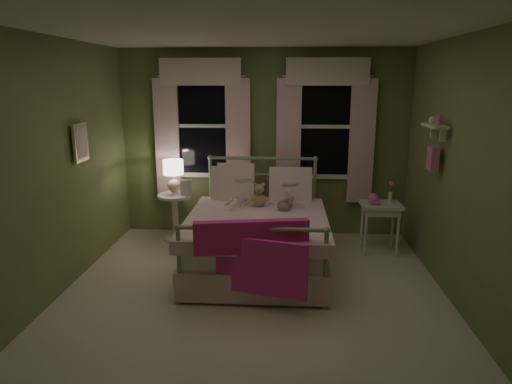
# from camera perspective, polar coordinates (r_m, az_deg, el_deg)

# --- Properties ---
(room_shell) EXTENTS (4.20, 4.20, 4.20)m
(room_shell) POSITION_cam_1_polar(r_m,az_deg,el_deg) (4.37, -0.44, 2.33)
(room_shell) COLOR silver
(room_shell) RESTS_ON ground
(bed) EXTENTS (1.58, 2.04, 1.18)m
(bed) POSITION_cam_1_polar(r_m,az_deg,el_deg) (5.41, 0.18, -5.58)
(bed) COLOR white
(bed) RESTS_ON ground
(pink_throw) EXTENTS (1.10, 0.37, 0.71)m
(pink_throw) POSITION_cam_1_polar(r_m,az_deg,el_deg) (4.37, -0.59, -7.10)
(pink_throw) COLOR #DE2B90
(pink_throw) RESTS_ON bed
(child_left) EXTENTS (0.31, 0.22, 0.80)m
(child_left) POSITION_cam_1_polar(r_m,az_deg,el_deg) (5.68, -2.31, 1.61)
(child_left) COLOR #F7D1DD
(child_left) RESTS_ON bed
(child_right) EXTENTS (0.37, 0.29, 0.76)m
(child_right) POSITION_cam_1_polar(r_m,az_deg,el_deg) (5.65, 3.35, 1.32)
(child_right) COLOR #F7D1DD
(child_right) RESTS_ON bed
(book_left) EXTENTS (0.20, 0.12, 0.26)m
(book_left) POSITION_cam_1_polar(r_m,az_deg,el_deg) (5.44, -2.58, 0.97)
(book_left) COLOR beige
(book_left) RESTS_ON child_left
(book_right) EXTENTS (0.20, 0.12, 0.26)m
(book_right) POSITION_cam_1_polar(r_m,az_deg,el_deg) (5.42, 3.32, 0.44)
(book_right) COLOR beige
(book_right) RESTS_ON child_right
(teddy_bear) EXTENTS (0.22, 0.18, 0.30)m
(teddy_bear) POSITION_cam_1_polar(r_m,az_deg,el_deg) (5.55, 0.42, -0.58)
(teddy_bear) COLOR tan
(teddy_bear) RESTS_ON bed
(nightstand_left) EXTENTS (0.46, 0.46, 0.65)m
(nightstand_left) POSITION_cam_1_polar(r_m,az_deg,el_deg) (6.39, -10.08, -2.30)
(nightstand_left) COLOR white
(nightstand_left) RESTS_ON ground
(table_lamp) EXTENTS (0.27, 0.27, 0.45)m
(table_lamp) POSITION_cam_1_polar(r_m,az_deg,el_deg) (6.27, -10.29, 2.40)
(table_lamp) COLOR pink
(table_lamp) RESTS_ON nightstand_left
(book_nightstand) EXTENTS (0.17, 0.23, 0.02)m
(book_nightstand) POSITION_cam_1_polar(r_m,az_deg,el_deg) (6.23, -9.45, -0.42)
(book_nightstand) COLOR beige
(book_nightstand) RESTS_ON nightstand_left
(nightstand_right) EXTENTS (0.50, 0.40, 0.64)m
(nightstand_right) POSITION_cam_1_polar(r_m,az_deg,el_deg) (6.02, 15.32, -2.30)
(nightstand_right) COLOR white
(nightstand_right) RESTS_ON ground
(pink_toy) EXTENTS (0.14, 0.18, 0.14)m
(pink_toy) POSITION_cam_1_polar(r_m,az_deg,el_deg) (5.96, 14.49, -0.84)
(pink_toy) COLOR pink
(pink_toy) RESTS_ON nightstand_right
(bud_vase) EXTENTS (0.06, 0.06, 0.28)m
(bud_vase) POSITION_cam_1_polar(r_m,az_deg,el_deg) (6.04, 16.49, 0.01)
(bud_vase) COLOR white
(bud_vase) RESTS_ON nightstand_right
(window_left) EXTENTS (1.34, 0.13, 1.96)m
(window_left) POSITION_cam_1_polar(r_m,az_deg,el_deg) (6.43, -6.76, 8.83)
(window_left) COLOR black
(window_left) RESTS_ON room_shell
(window_right) EXTENTS (1.34, 0.13, 1.96)m
(window_right) POSITION_cam_1_polar(r_m,az_deg,el_deg) (6.35, 8.69, 8.70)
(window_right) COLOR black
(window_right) RESTS_ON room_shell
(wall_shelf) EXTENTS (0.15, 0.50, 0.60)m
(wall_shelf) POSITION_cam_1_polar(r_m,az_deg,el_deg) (5.26, 21.36, 5.80)
(wall_shelf) COLOR white
(wall_shelf) RESTS_ON room_shell
(framed_picture) EXTENTS (0.03, 0.32, 0.42)m
(framed_picture) POSITION_cam_1_polar(r_m,az_deg,el_deg) (5.42, -21.08, 5.78)
(framed_picture) COLOR beige
(framed_picture) RESTS_ON room_shell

